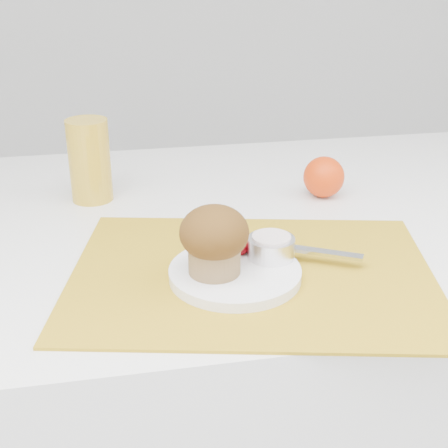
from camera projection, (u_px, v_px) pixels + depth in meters
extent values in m
cube|color=white|center=(252.00, 389.00, 1.22)|extent=(1.20, 0.80, 0.75)
cube|color=#BB911A|center=(252.00, 274.00, 0.87)|extent=(0.57, 0.47, 0.00)
cylinder|color=white|center=(235.00, 273.00, 0.85)|extent=(0.24, 0.24, 0.01)
cylinder|color=silver|center=(271.00, 247.00, 0.87)|extent=(0.09, 0.09, 0.03)
cylinder|color=silver|center=(271.00, 238.00, 0.87)|extent=(0.07, 0.07, 0.01)
ellipsoid|color=#500207|center=(241.00, 248.00, 0.88)|extent=(0.02, 0.02, 0.02)
ellipsoid|color=#600302|center=(247.00, 244.00, 0.90)|extent=(0.02, 0.02, 0.02)
cube|color=#B3B6BC|center=(295.00, 248.00, 0.90)|extent=(0.18, 0.11, 0.00)
sphere|color=#E93E08|center=(324.00, 177.00, 1.13)|extent=(0.07, 0.07, 0.07)
cylinder|color=gold|center=(90.00, 161.00, 1.10)|extent=(0.08, 0.08, 0.15)
cylinder|color=olive|center=(214.00, 260.00, 0.83)|extent=(0.07, 0.07, 0.04)
ellipsoid|color=#331D09|center=(214.00, 233.00, 0.82)|extent=(0.09, 0.09, 0.07)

